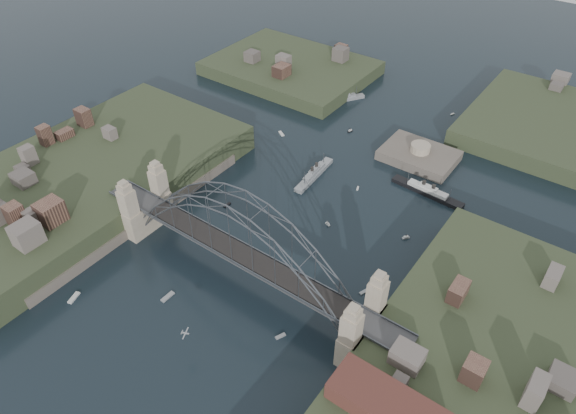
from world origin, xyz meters
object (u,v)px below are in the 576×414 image
at_px(fort_island, 418,160).
at_px(wharf_shed, 387,405).
at_px(naval_cruiser_near, 314,174).
at_px(ocean_liner, 427,192).
at_px(bridge, 240,241).
at_px(naval_cruiser_far, 344,99).

relative_size(fort_island, wharf_shed, 1.10).
xyz_separation_m(naval_cruiser_near, ocean_liner, (30.50, 12.12, -0.05)).
bearing_deg(ocean_liner, bridge, -111.07).
bearing_deg(wharf_shed, bridge, 162.35).
distance_m(fort_island, naval_cruiser_near, 33.87).
distance_m(bridge, ocean_liner, 60.72).
xyz_separation_m(fort_island, ocean_liner, (9.43, -14.37, 1.16)).
bearing_deg(naval_cruiser_near, bridge, -78.22).
height_order(wharf_shed, naval_cruiser_near, wharf_shed).
height_order(naval_cruiser_far, ocean_liner, ocean_liner).
relative_size(fort_island, ocean_liner, 1.02).
relative_size(wharf_shed, naval_cruiser_far, 1.41).
xyz_separation_m(bridge, ocean_liner, (21.43, 55.63, -11.50)).
relative_size(fort_island, naval_cruiser_near, 1.17).
xyz_separation_m(bridge, naval_cruiser_near, (-9.07, 43.51, -11.45)).
relative_size(naval_cruiser_near, ocean_liner, 0.87).
bearing_deg(wharf_shed, ocean_liner, 107.96).
height_order(bridge, ocean_liner, bridge).
bearing_deg(naval_cruiser_far, ocean_liner, -34.88).
xyz_separation_m(wharf_shed, ocean_liner, (-22.57, 69.63, -9.18)).
relative_size(bridge, wharf_shed, 4.20).
distance_m(bridge, naval_cruiser_far, 93.34).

